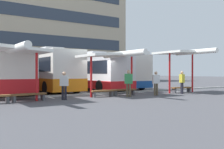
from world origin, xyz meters
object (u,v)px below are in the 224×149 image
at_px(bench_4, 182,88).
at_px(coach_bus_2, 85,73).
at_px(coach_bus_0, 4,73).
at_px(bench_1, 29,95).
at_px(bench_3, 124,91).
at_px(bench_2, 103,92).
at_px(waiting_passenger_2, 64,84).
at_px(waiting_passenger_1, 129,81).
at_px(waiting_shelter_2, 184,54).
at_px(waiting_shelter_0, 13,50).
at_px(waiting_passenger_0, 182,81).
at_px(coach_bus_1, 44,72).
at_px(waiting_shelter_1, 115,55).
at_px(waiting_passenger_3, 156,81).
at_px(coach_bus_3, 110,72).

bearing_deg(bench_4, coach_bus_2, 119.01).
distance_m(coach_bus_0, bench_4, 13.96).
relative_size(bench_1, bench_3, 1.15).
height_order(bench_2, waiting_passenger_2, waiting_passenger_2).
distance_m(bench_3, waiting_passenger_1, 1.33).
distance_m(waiting_shelter_2, waiting_passenger_2, 10.23).
relative_size(waiting_shelter_0, waiting_passenger_0, 2.56).
distance_m(coach_bus_1, waiting_shelter_1, 7.70).
relative_size(coach_bus_1, waiting_passenger_3, 6.31).
bearing_deg(waiting_shelter_2, waiting_shelter_0, 177.44).
relative_size(coach_bus_2, waiting_passenger_0, 7.15).
bearing_deg(waiting_passenger_0, coach_bus_0, 143.90).
distance_m(bench_1, waiting_passenger_0, 11.12).
bearing_deg(waiting_passenger_1, coach_bus_0, 128.96).
relative_size(bench_4, waiting_passenger_0, 1.11).
bearing_deg(coach_bus_0, waiting_shelter_0, -97.79).
xyz_separation_m(coach_bus_0, coach_bus_2, (7.48, 0.85, 0.03)).
xyz_separation_m(bench_1, waiting_passenger_3, (8.57, -1.17, 0.63)).
bearing_deg(coach_bus_0, waiting_passenger_1, -51.04).
distance_m(coach_bus_2, waiting_passenger_2, 9.58).
bearing_deg(waiting_passenger_1, coach_bus_1, 108.99).
bearing_deg(waiting_shelter_1, bench_2, 172.50).
bearing_deg(waiting_passenger_2, waiting_passenger_1, -9.48).
distance_m(waiting_shelter_1, bench_3, 2.60).
bearing_deg(waiting_shelter_2, bench_4, 90.00).
bearing_deg(bench_3, coach_bus_1, 114.37).
bearing_deg(waiting_shelter_2, waiting_passenger_1, -177.61).
bearing_deg(bench_1, bench_3, -0.07).
relative_size(bench_2, bench_3, 0.94).
xyz_separation_m(waiting_shelter_0, waiting_shelter_2, (12.85, -0.57, 0.31)).
relative_size(waiting_passenger_2, waiting_passenger_3, 0.99).
xyz_separation_m(waiting_shelter_0, waiting_passenger_1, (7.11, -0.81, -1.77)).
bearing_deg(bench_2, coach_bus_1, 101.25).
relative_size(coach_bus_0, waiting_shelter_0, 2.58).
bearing_deg(bench_1, waiting_shelter_0, -164.82).
distance_m(coach_bus_0, waiting_shelter_1, 8.90).
bearing_deg(bench_1, coach_bus_0, 89.70).
distance_m(coach_bus_1, coach_bus_3, 7.54).
xyz_separation_m(coach_bus_0, waiting_passenger_0, (10.97, -8.00, -0.59)).
bearing_deg(coach_bus_3, waiting_passenger_2, -136.37).
height_order(bench_1, bench_2, same).
bearing_deg(waiting_passenger_0, waiting_shelter_0, 174.38).
bearing_deg(bench_4, waiting_shelter_1, 176.18).
relative_size(bench_3, waiting_shelter_2, 0.38).
xyz_separation_m(bench_4, waiting_passenger_2, (-9.99, 0.22, 0.62)).
bearing_deg(coach_bus_1, coach_bus_2, 4.65).
bearing_deg(waiting_shelter_2, bench_3, 171.35).
distance_m(waiting_passenger_0, waiting_passenger_1, 4.80).
bearing_deg(waiting_shelter_2, coach_bus_0, 148.16).
height_order(waiting_passenger_0, waiting_passenger_2, waiting_passenger_0).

